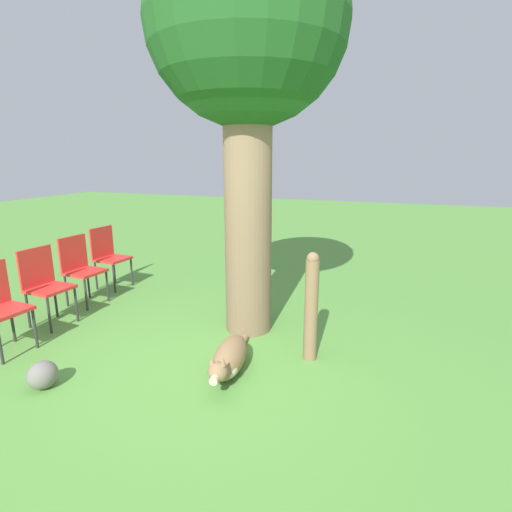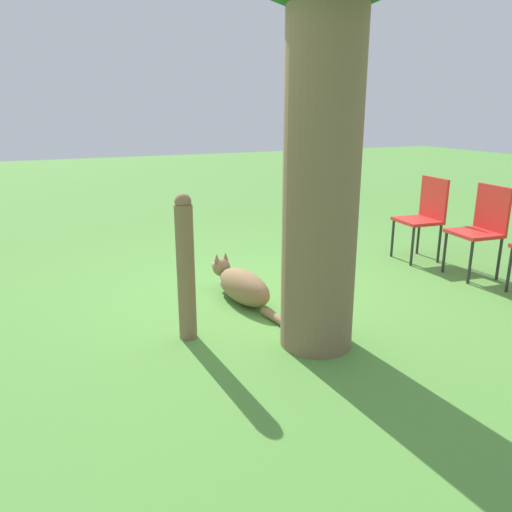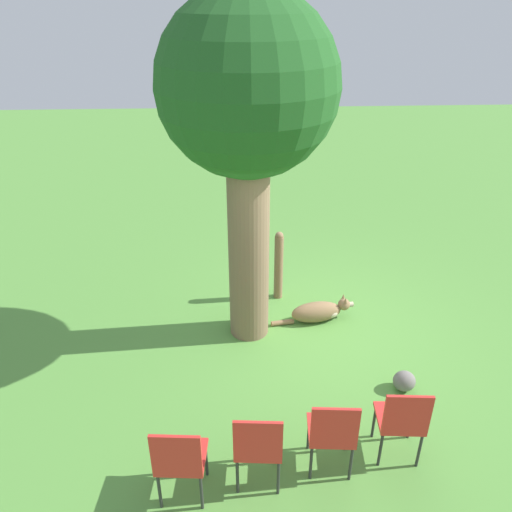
{
  "view_description": "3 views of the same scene",
  "coord_description": "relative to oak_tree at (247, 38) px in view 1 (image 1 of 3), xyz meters",
  "views": [
    {
      "loc": [
        1.7,
        -3.3,
        2.0
      ],
      "look_at": [
        0.25,
        0.75,
        0.91
      ],
      "focal_mm": 28.0,
      "sensor_mm": 36.0,
      "label": 1
    },
    {
      "loc": [
        1.91,
        3.73,
        1.68
      ],
      "look_at": [
        0.24,
        -0.04,
        0.46
      ],
      "focal_mm": 35.0,
      "sensor_mm": 36.0,
      "label": 2
    },
    {
      "loc": [
        -5.53,
        1.01,
        4.22
      ],
      "look_at": [
        0.19,
        0.71,
        1.15
      ],
      "focal_mm": 35.0,
      "sensor_mm": 36.0,
      "label": 3
    }
  ],
  "objects": [
    {
      "name": "red_chair_3",
      "position": [
        -2.58,
        0.72,
        -2.59
      ],
      "size": [
        0.46,
        0.47,
        0.94
      ],
      "rotation": [
        0.0,
        0.0,
        -0.08
      ],
      "color": "red",
      "rests_on": "ground_plane"
    },
    {
      "name": "red_chair_1",
      "position": [
        -2.35,
        -0.69,
        -2.59
      ],
      "size": [
        0.46,
        0.47,
        0.94
      ],
      "rotation": [
        0.0,
        0.0,
        -0.08
      ],
      "color": "red",
      "rests_on": "ground_plane"
    },
    {
      "name": "oak_tree",
      "position": [
        0.0,
        0.0,
        0.0
      ],
      "size": [
        2.05,
        2.05,
        4.31
      ],
      "color": "#7A6047",
      "rests_on": "ground_plane"
    },
    {
      "name": "red_chair_2",
      "position": [
        -2.46,
        0.01,
        -2.59
      ],
      "size": [
        0.46,
        0.47,
        0.94
      ],
      "rotation": [
        0.0,
        0.0,
        -0.08
      ],
      "color": "red",
      "rests_on": "ground_plane"
    },
    {
      "name": "fence_post",
      "position": [
        0.84,
        -0.48,
        -2.57
      ],
      "size": [
        0.13,
        0.13,
        1.11
      ],
      "color": "#846647",
      "rests_on": "ground_plane"
    },
    {
      "name": "garden_rock",
      "position": [
        -1.26,
        -1.79,
        -3.01
      ],
      "size": [
        0.24,
        0.26,
        0.25
      ],
      "color": "slate",
      "rests_on": "ground_plane"
    },
    {
      "name": "ground_plane",
      "position": [
        -0.13,
        -0.81,
        -3.13
      ],
      "size": [
        30.0,
        30.0,
        0.0
      ],
      "primitive_type": "plane",
      "color": "#56933D"
    },
    {
      "name": "dog",
      "position": [
        0.19,
        -1.01,
        -2.98
      ],
      "size": [
        0.39,
        1.2,
        0.36
      ],
      "rotation": [
        0.0,
        0.0,
        4.86
      ],
      "color": "olive",
      "rests_on": "ground_plane"
    }
  ]
}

